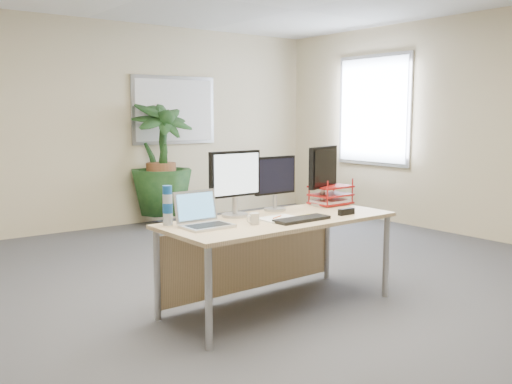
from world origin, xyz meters
TOP-DOWN VIEW (x-y plane):
  - floor at (0.00, 0.00)m, footprint 8.00×8.00m
  - back_wall at (0.00, 4.00)m, footprint 7.00×0.04m
  - whiteboard at (1.20, 3.97)m, footprint 1.30×0.04m
  - window at (3.47, 2.30)m, footprint 0.04×1.30m
  - desk at (-0.04, 0.23)m, footprint 1.86×0.81m
  - floor_plant at (0.84, 3.70)m, footprint 0.91×0.91m
  - monitor_left at (-0.26, 0.40)m, footprint 0.46×0.21m
  - monitor_right at (0.16, 0.42)m, footprint 0.40×0.18m
  - monitor_dark at (0.66, 0.39)m, footprint 0.45×0.21m
  - laptop at (-0.67, 0.22)m, footprint 0.35×0.31m
  - keyboard at (0.02, -0.06)m, footprint 0.46×0.16m
  - coffee_mug at (-0.34, 0.05)m, footprint 0.11×0.07m
  - spiral_notebook at (-0.07, 0.09)m, footprint 0.30×0.23m
  - orange_pen at (-0.08, 0.11)m, footprint 0.12×0.06m
  - yellow_highlighter at (0.16, 0.06)m, footprint 0.12×0.03m
  - water_bottle at (-0.84, 0.41)m, footprint 0.07×0.07m
  - letter_tray at (0.74, 0.37)m, footprint 0.34×0.26m
  - stapler at (0.48, -0.08)m, footprint 0.15×0.04m

SIDE VIEW (x-z plane):
  - floor at x=0.00m, z-range 0.00..0.00m
  - desk at x=-0.04m, z-range 0.21..0.91m
  - spiral_notebook at x=-0.07m, z-range 0.71..0.72m
  - yellow_highlighter at x=0.16m, z-range 0.71..0.72m
  - keyboard at x=0.02m, z-range 0.71..0.73m
  - orange_pen at x=-0.08m, z-range 0.72..0.73m
  - stapler at x=0.48m, z-range 0.71..0.76m
  - coffee_mug at x=-0.34m, z-range 0.71..0.79m
  - floor_plant at x=0.84m, z-range 0.00..1.50m
  - laptop at x=-0.67m, z-range 0.65..0.89m
  - letter_tray at x=0.74m, z-range 0.70..0.86m
  - water_bottle at x=-0.84m, z-range 0.70..0.99m
  - monitor_right at x=0.16m, z-range 0.74..1.19m
  - monitor_left at x=-0.26m, z-range 0.75..1.25m
  - monitor_dark at x=0.66m, z-range 0.75..1.26m
  - back_wall at x=0.00m, z-range 0.00..2.70m
  - whiteboard at x=1.20m, z-range 1.07..2.02m
  - window at x=3.47m, z-range 0.77..2.33m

